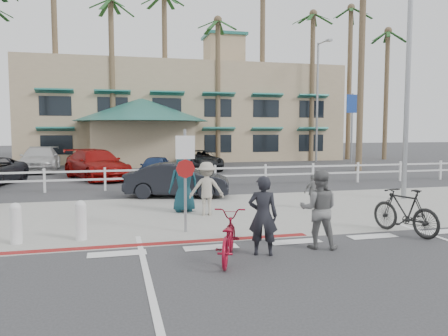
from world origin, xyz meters
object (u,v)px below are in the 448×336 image
object	(u,v)px
bike_red	(228,237)
car_white_sedan	(177,180)
bike_black	(405,211)
sign_post	(185,175)

from	to	relation	value
bike_red	car_white_sedan	world-z (taller)	car_white_sedan
bike_red	bike_black	distance (m)	4.93
sign_post	bike_black	world-z (taller)	sign_post
sign_post	bike_red	xyz separation A→B (m)	(0.42, -2.58, -0.97)
bike_black	sign_post	bearing A→B (deg)	-31.88
sign_post	bike_red	world-z (taller)	sign_post
sign_post	bike_black	xyz separation A→B (m)	(5.23, -1.53, -0.87)
bike_red	car_white_sedan	bearing A→B (deg)	-71.19
bike_black	car_white_sedan	size ratio (longest dim) A/B	0.48
sign_post	car_white_sedan	world-z (taller)	sign_post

